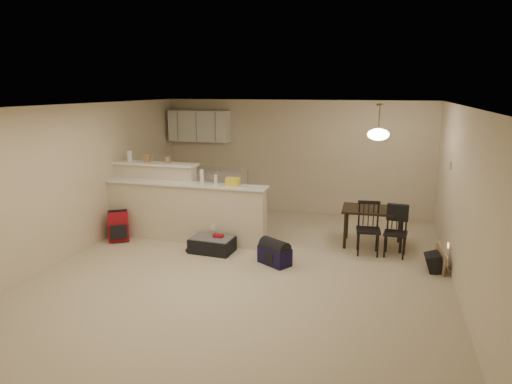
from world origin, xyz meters
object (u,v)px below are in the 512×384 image
(pendant_lamp, at_px, (378,134))
(suitcase, at_px, (212,245))
(navy_duffel, at_px, (275,256))
(red_backpack, at_px, (118,227))
(dining_table, at_px, (374,213))
(dining_chair_far, at_px, (396,232))
(dining_chair_near, at_px, (368,229))
(black_daypack, at_px, (434,262))

(pendant_lamp, bearing_deg, suitcase, -157.30)
(pendant_lamp, relative_size, navy_duffel, 1.19)
(red_backpack, bearing_deg, suitcase, -35.25)
(dining_table, xyz_separation_m, red_backpack, (-4.50, -1.02, -0.32))
(red_backpack, distance_m, navy_duffel, 3.05)
(pendant_lamp, xyz_separation_m, dining_chair_far, (0.38, -0.45, -1.57))
(dining_chair_near, relative_size, black_daypack, 2.81)
(dining_table, relative_size, suitcase, 1.52)
(dining_chair_near, bearing_deg, dining_table, 76.93)
(dining_chair_near, bearing_deg, black_daypack, -31.15)
(suitcase, distance_m, red_backpack, 1.88)
(dining_table, bearing_deg, dining_chair_far, -51.47)
(dining_table, bearing_deg, navy_duffel, -138.72)
(dining_table, xyz_separation_m, dining_chair_near, (-0.06, -0.47, -0.15))
(red_backpack, xyz_separation_m, navy_duffel, (3.03, -0.33, -0.13))
(red_backpack, distance_m, black_daypack, 5.45)
(dining_chair_far, height_order, black_daypack, dining_chair_far)
(dining_chair_far, bearing_deg, navy_duffel, -147.94)
(dining_chair_far, bearing_deg, suitcase, -161.84)
(navy_duffel, bearing_deg, pendant_lamp, 74.80)
(dining_table, bearing_deg, black_daypack, -46.61)
(navy_duffel, bearing_deg, black_daypack, 41.25)
(pendant_lamp, height_order, black_daypack, pendant_lamp)
(pendant_lamp, distance_m, suitcase, 3.41)
(navy_duffel, bearing_deg, suitcase, -160.21)
(dining_table, relative_size, dining_chair_far, 1.31)
(red_backpack, xyz_separation_m, black_daypack, (5.45, 0.06, -0.13))
(dining_chair_near, bearing_deg, suitcase, -171.62)
(pendant_lamp, relative_size, dining_chair_near, 0.70)
(dining_table, height_order, black_daypack, dining_table)
(dining_chair_far, height_order, red_backpack, dining_chair_far)
(dining_table, xyz_separation_m, dining_chair_far, (0.38, -0.45, -0.17))
(black_daypack, bearing_deg, red_backpack, 88.84)
(pendant_lamp, bearing_deg, black_daypack, -45.19)
(dining_chair_far, bearing_deg, black_daypack, -35.50)
(suitcase, height_order, red_backpack, red_backpack)
(dining_chair_far, xyz_separation_m, red_backpack, (-4.87, -0.57, -0.15))
(navy_duffel, distance_m, black_daypack, 2.45)
(suitcase, bearing_deg, dining_chair_near, 17.12)
(red_backpack, relative_size, black_daypack, 1.70)
(dining_chair_near, relative_size, navy_duffel, 1.71)
(dining_chair_near, bearing_deg, navy_duffel, -153.22)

